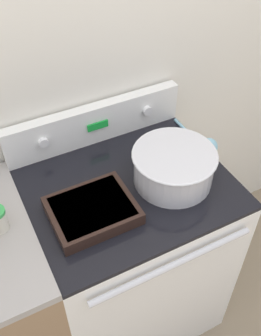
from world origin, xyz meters
TOP-DOWN VIEW (x-y plane):
  - kitchen_wall at (0.00, 0.68)m, footprint 8.00×0.05m
  - stove_range at (0.00, 0.32)m, footprint 0.76×0.68m
  - control_panel at (0.00, 0.62)m, footprint 0.76×0.07m
  - mixing_bowl at (0.16, 0.26)m, footprint 0.31×0.31m
  - casserole_dish at (-0.18, 0.24)m, footprint 0.29×0.24m
  - ladle at (0.37, 0.34)m, footprint 0.07×0.29m

SIDE VIEW (x-z plane):
  - stove_range at x=0.00m, z-range 0.00..0.94m
  - casserole_dish at x=-0.18m, z-range 0.95..1.00m
  - ladle at x=0.37m, z-range 0.94..1.01m
  - mixing_bowl at x=0.16m, z-range 0.95..1.09m
  - control_panel at x=0.00m, z-range 0.94..1.11m
  - kitchen_wall at x=0.00m, z-range 0.00..2.50m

